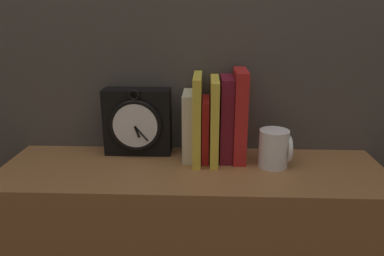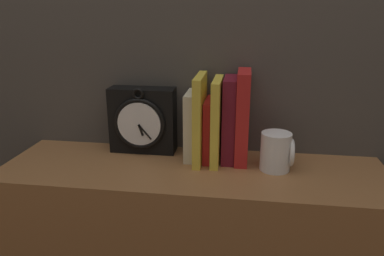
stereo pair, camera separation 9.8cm
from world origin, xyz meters
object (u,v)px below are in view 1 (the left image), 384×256
(mug, at_px, (275,148))
(clock, at_px, (137,122))
(book_slot0_cream, at_px, (188,125))
(book_slot1_yellow, at_px, (197,119))
(book_slot3_yellow, at_px, (214,120))
(book_slot2_red, at_px, (206,129))
(book_slot4_maroon, at_px, (226,118))
(book_slot5_red, at_px, (239,116))

(mug, bearing_deg, clock, 168.21)
(book_slot0_cream, distance_m, book_slot1_yellow, 0.04)
(clock, xyz_separation_m, book_slot0_cream, (0.15, -0.02, -0.00))
(book_slot3_yellow, bearing_deg, clock, 170.28)
(book_slot2_red, bearing_deg, book_slot4_maroon, 1.67)
(book_slot5_red, bearing_deg, book_slot4_maroon, 174.06)
(clock, relative_size, book_slot4_maroon, 0.86)
(clock, distance_m, mug, 0.40)
(book_slot0_cream, relative_size, book_slot1_yellow, 0.79)
(book_slot4_maroon, bearing_deg, book_slot3_yellow, -156.15)
(clock, distance_m, book_slot1_yellow, 0.18)
(clock, relative_size, book_slot2_red, 1.16)
(clock, height_order, book_slot2_red, clock)
(book_slot5_red, distance_m, mug, 0.13)
(book_slot5_red, bearing_deg, clock, 174.77)
(book_slot4_maroon, xyz_separation_m, book_slot5_red, (0.04, -0.00, 0.01))
(clock, distance_m, book_slot4_maroon, 0.26)
(book_slot5_red, bearing_deg, mug, -29.85)
(book_slot1_yellow, bearing_deg, book_slot2_red, 34.12)
(book_slot3_yellow, xyz_separation_m, book_slot4_maroon, (0.03, 0.02, 0.00))
(book_slot0_cream, distance_m, book_slot4_maroon, 0.11)
(book_slot0_cream, height_order, book_slot3_yellow, book_slot3_yellow)
(book_slot0_cream, height_order, book_slot1_yellow, book_slot1_yellow)
(clock, bearing_deg, book_slot4_maroon, -5.13)
(book_slot3_yellow, distance_m, mug, 0.18)
(clock, relative_size, book_slot1_yellow, 0.83)
(mug, bearing_deg, book_slot3_yellow, 165.44)
(book_slot2_red, xyz_separation_m, book_slot4_maroon, (0.06, 0.00, 0.03))
(book_slot2_red, distance_m, mug, 0.20)
(book_slot3_yellow, height_order, book_slot4_maroon, book_slot4_maroon)
(book_slot4_maroon, height_order, book_slot5_red, book_slot5_red)
(book_slot0_cream, bearing_deg, book_slot3_yellow, -12.56)
(book_slot1_yellow, xyz_separation_m, mug, (0.21, -0.04, -0.07))
(book_slot1_yellow, distance_m, book_slot3_yellow, 0.05)
(book_slot0_cream, distance_m, book_slot5_red, 0.15)
(book_slot2_red, relative_size, book_slot5_red, 0.68)
(book_slot2_red, bearing_deg, book_slot0_cream, 176.64)
(book_slot1_yellow, xyz_separation_m, book_slot5_red, (0.12, 0.01, 0.01))
(book_slot3_yellow, distance_m, book_slot4_maroon, 0.04)
(book_slot5_red, height_order, mug, book_slot5_red)
(clock, bearing_deg, book_slot1_yellow, -12.91)
(clock, xyz_separation_m, book_slot5_red, (0.29, -0.03, 0.03))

